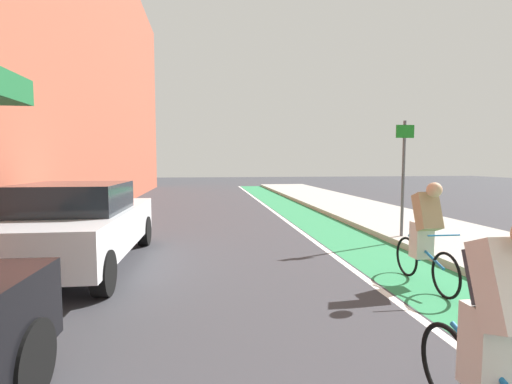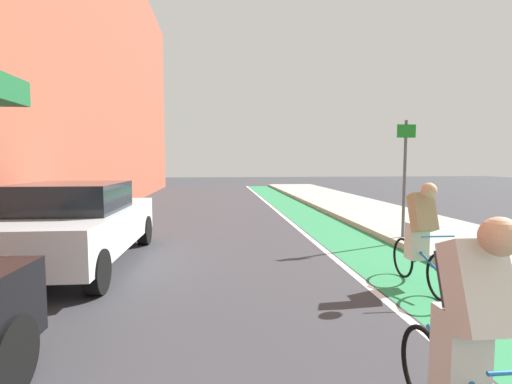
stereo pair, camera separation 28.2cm
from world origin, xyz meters
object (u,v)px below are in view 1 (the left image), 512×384
object	(u,v)px
cyclist_mid	(425,234)
parked_sedan_white	(78,224)
cyclist_lead	(500,331)
street_sign_post	(404,168)

from	to	relation	value
cyclist_mid	parked_sedan_white	bearing A→B (deg)	162.11
cyclist_lead	street_sign_post	size ratio (longest dim) A/B	0.63
parked_sedan_white	cyclist_lead	world-z (taller)	cyclist_lead
cyclist_lead	street_sign_post	xyz separation A→B (m)	(2.80, 6.22, 0.91)
parked_sedan_white	cyclist_lead	size ratio (longest dim) A/B	2.58
parked_sedan_white	cyclist_mid	size ratio (longest dim) A/B	2.58
parked_sedan_white	street_sign_post	distance (m)	7.08
parked_sedan_white	street_sign_post	bearing A→B (deg)	10.05
parked_sedan_white	cyclist_mid	world-z (taller)	cyclist_mid
cyclist_lead	street_sign_post	bearing A→B (deg)	65.79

